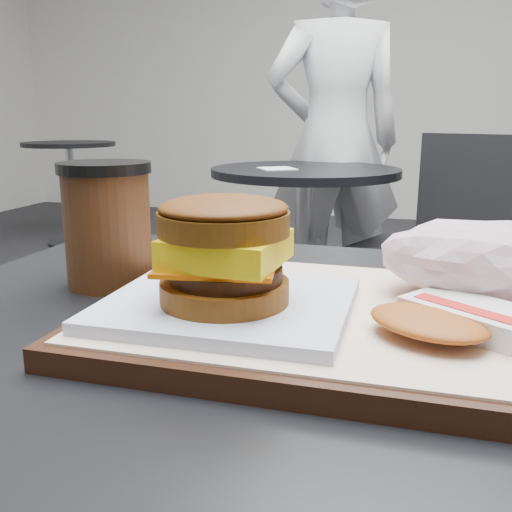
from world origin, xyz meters
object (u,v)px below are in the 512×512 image
Objects in this scene: neighbor_table at (304,221)px; patron at (335,142)px; serving_tray at (335,318)px; crumpled_wrapper at (472,259)px; breakfast_sandwich at (226,264)px; coffee_cup at (107,221)px; neighbor_chair at (435,242)px; hash_brown at (452,319)px.

patron is at bearing 84.09° from neighbor_table.
patron is (-0.31, 2.08, 0.05)m from serving_tray.
serving_tray is 0.13m from crumpled_wrapper.
serving_tray is 1.97× the size of breakfast_sandwich.
coffee_cup is 1.61m from neighbor_chair.
neighbor_chair is at bearing 89.53° from crumpled_wrapper.
hash_brown is 1.66m from neighbor_chair.
breakfast_sandwich is at bearing -152.39° from crumpled_wrapper.
patron is at bearing 96.29° from breakfast_sandwich.
hash_brown is 0.18× the size of neighbor_table.
patron is (-0.42, 2.02, 0.00)m from crumpled_wrapper.
hash_brown is 2.15m from patron.
breakfast_sandwich is 1.30× the size of crumpled_wrapper.
patron is (-0.07, 2.01, -0.01)m from coffee_cup.
hash_brown is 0.92× the size of crumpled_wrapper.
neighbor_table is at bearing 99.28° from breakfast_sandwich.
neighbor_chair is at bearing 76.81° from coffee_cup.
coffee_cup is at bearing 147.77° from breakfast_sandwich.
hash_brown is at bearing -75.25° from neighbor_table.
neighbor_chair is (0.01, 1.54, -0.31)m from crumpled_wrapper.
crumpled_wrapper reaches higher than hash_brown.
patron is (-0.43, 0.47, 0.32)m from neighbor_chair.
patron is (0.04, 0.42, 0.28)m from neighbor_table.
neighbor_table is (-0.46, 1.59, -0.27)m from crumpled_wrapper.
hash_brown is at bearing -101.22° from crumpled_wrapper.
neighbor_chair is at bearing 83.10° from breakfast_sandwich.
breakfast_sandwich is 0.12× the size of patron.
breakfast_sandwich is 1.74m from neighbor_table.
neighbor_table is (-0.44, 1.69, -0.25)m from hash_brown.
serving_tray is 0.10m from breakfast_sandwich.
hash_brown is 0.15× the size of neighbor_chair.
patron reaches higher than coffee_cup.
hash_brown is at bearing -16.50° from coffee_cup.
breakfast_sandwich is at bearing -96.90° from neighbor_chair.
serving_tray is 2.80× the size of hash_brown.
crumpled_wrapper is 0.20× the size of neighbor_table.
serving_tray is at bearing -14.94° from coffee_cup.
hash_brown is 0.10m from crumpled_wrapper.
serving_tray is 3.02× the size of coffee_cup.
serving_tray is at bearing 159.32° from hash_brown.
neighbor_chair is (0.36, 1.54, -0.33)m from coffee_cup.
coffee_cup is (-0.16, 0.10, 0.01)m from breakfast_sandwich.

